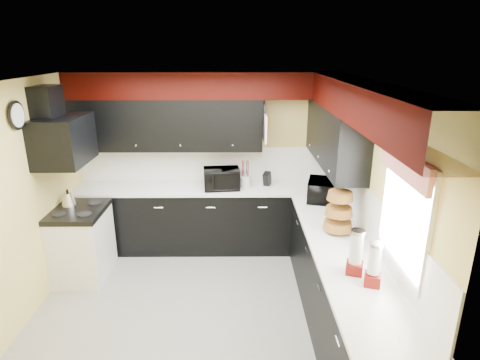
# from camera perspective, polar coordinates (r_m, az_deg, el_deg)

# --- Properties ---
(ground) EXTENTS (3.60, 3.60, 0.00)m
(ground) POSITION_cam_1_polar(r_m,az_deg,el_deg) (4.75, -6.18, -17.92)
(ground) COLOR gray
(ground) RESTS_ON ground
(wall_back) EXTENTS (3.60, 0.06, 2.50)m
(wall_back) POSITION_cam_1_polar(r_m,az_deg,el_deg) (5.84, -4.92, 2.88)
(wall_back) COLOR #E0C666
(wall_back) RESTS_ON ground
(wall_right) EXTENTS (0.06, 3.60, 2.50)m
(wall_right) POSITION_cam_1_polar(r_m,az_deg,el_deg) (4.33, 17.71, -3.60)
(wall_right) COLOR #E0C666
(wall_right) RESTS_ON ground
(wall_left) EXTENTS (0.06, 3.60, 2.50)m
(wall_left) POSITION_cam_1_polar(r_m,az_deg,el_deg) (4.69, -29.23, -3.42)
(wall_left) COLOR #E0C666
(wall_left) RESTS_ON ground
(ceiling) EXTENTS (3.60, 3.60, 0.06)m
(ceiling) POSITION_cam_1_polar(r_m,az_deg,el_deg) (3.85, -7.48, 13.69)
(ceiling) COLOR white
(ceiling) RESTS_ON wall_back
(cab_back) EXTENTS (3.60, 0.60, 0.90)m
(cab_back) POSITION_cam_1_polar(r_m,az_deg,el_deg) (5.82, -4.93, -5.53)
(cab_back) COLOR black
(cab_back) RESTS_ON ground
(cab_right) EXTENTS (0.60, 3.00, 0.90)m
(cab_right) POSITION_cam_1_polar(r_m,az_deg,el_deg) (4.35, 13.98, -15.00)
(cab_right) COLOR black
(cab_right) RESTS_ON ground
(counter_back) EXTENTS (3.62, 0.64, 0.04)m
(counter_back) POSITION_cam_1_polar(r_m,az_deg,el_deg) (5.65, -5.06, -1.17)
(counter_back) COLOR white
(counter_back) RESTS_ON cab_back
(counter_right) EXTENTS (0.64, 3.02, 0.04)m
(counter_right) POSITION_cam_1_polar(r_m,az_deg,el_deg) (4.12, 14.49, -9.51)
(counter_right) COLOR white
(counter_right) RESTS_ON cab_right
(splash_back) EXTENTS (3.60, 0.02, 0.50)m
(splash_back) POSITION_cam_1_polar(r_m,az_deg,el_deg) (5.84, -4.91, 2.28)
(splash_back) COLOR white
(splash_back) RESTS_ON counter_back
(splash_right) EXTENTS (0.02, 3.60, 0.50)m
(splash_right) POSITION_cam_1_polar(r_m,az_deg,el_deg) (4.34, 17.51, -4.33)
(splash_right) COLOR white
(splash_right) RESTS_ON counter_right
(upper_back) EXTENTS (2.60, 0.35, 0.70)m
(upper_back) POSITION_cam_1_polar(r_m,az_deg,el_deg) (5.61, -10.36, 7.77)
(upper_back) COLOR black
(upper_back) RESTS_ON wall_back
(upper_right) EXTENTS (0.35, 1.80, 0.70)m
(upper_right) POSITION_cam_1_polar(r_m,az_deg,el_deg) (4.95, 13.29, 6.19)
(upper_right) COLOR black
(upper_right) RESTS_ON wall_right
(soffit_back) EXTENTS (3.60, 0.36, 0.35)m
(soffit_back) POSITION_cam_1_polar(r_m,az_deg,el_deg) (5.47, -5.38, 13.28)
(soffit_back) COLOR black
(soffit_back) RESTS_ON wall_back
(soffit_right) EXTENTS (0.36, 3.24, 0.35)m
(soffit_right) POSITION_cam_1_polar(r_m,az_deg,el_deg) (3.84, 17.49, 10.38)
(soffit_right) COLOR black
(soffit_right) RESTS_ON wall_right
(stove) EXTENTS (0.60, 0.75, 0.86)m
(stove) POSITION_cam_1_polar(r_m,az_deg,el_deg) (5.50, -21.49, -8.58)
(stove) COLOR white
(stove) RESTS_ON ground
(cooktop) EXTENTS (0.62, 0.77, 0.06)m
(cooktop) POSITION_cam_1_polar(r_m,az_deg,el_deg) (5.32, -22.07, -4.14)
(cooktop) COLOR black
(cooktop) RESTS_ON stove
(hood) EXTENTS (0.50, 0.78, 0.55)m
(hood) POSITION_cam_1_polar(r_m,az_deg,el_deg) (5.08, -23.79, 5.20)
(hood) COLOR black
(hood) RESTS_ON wall_left
(hood_duct) EXTENTS (0.24, 0.40, 0.40)m
(hood_duct) POSITION_cam_1_polar(r_m,az_deg,el_deg) (5.07, -25.77, 9.75)
(hood_duct) COLOR black
(hood_duct) RESTS_ON wall_left
(window) EXTENTS (0.03, 0.86, 0.96)m
(window) POSITION_cam_1_polar(r_m,az_deg,el_deg) (3.43, 22.41, -4.53)
(window) COLOR white
(window) RESTS_ON wall_right
(valance) EXTENTS (0.04, 0.88, 0.20)m
(valance) POSITION_cam_1_polar(r_m,az_deg,el_deg) (3.29, 22.37, 1.89)
(valance) COLOR red
(valance) RESTS_ON wall_right
(pan_top) EXTENTS (0.03, 0.22, 0.40)m
(pan_top) POSITION_cam_1_polar(r_m,az_deg,el_deg) (5.43, 3.45, 9.84)
(pan_top) COLOR black
(pan_top) RESTS_ON upper_back
(pan_mid) EXTENTS (0.03, 0.28, 0.46)m
(pan_mid) POSITION_cam_1_polar(r_m,az_deg,el_deg) (5.34, 3.49, 6.98)
(pan_mid) COLOR black
(pan_mid) RESTS_ON upper_back
(pan_low) EXTENTS (0.03, 0.24, 0.42)m
(pan_low) POSITION_cam_1_polar(r_m,az_deg,el_deg) (5.60, 3.31, 7.20)
(pan_low) COLOR black
(pan_low) RESTS_ON upper_back
(cut_board) EXTENTS (0.03, 0.26, 0.35)m
(cut_board) POSITION_cam_1_polar(r_m,az_deg,el_deg) (5.22, 3.69, 7.25)
(cut_board) COLOR white
(cut_board) RESTS_ON upper_back
(baskets) EXTENTS (0.27, 0.27, 0.50)m
(baskets) POSITION_cam_1_polar(r_m,az_deg,el_deg) (4.32, 13.88, -4.29)
(baskets) COLOR brown
(baskets) RESTS_ON upper_right
(clock) EXTENTS (0.03, 0.30, 0.30)m
(clock) POSITION_cam_1_polar(r_m,az_deg,el_deg) (4.67, -29.21, 8.03)
(clock) COLOR black
(clock) RESTS_ON wall_left
(deco_plate) EXTENTS (0.03, 0.24, 0.24)m
(deco_plate) POSITION_cam_1_polar(r_m,az_deg,el_deg) (3.74, 20.36, 8.72)
(deco_plate) COLOR white
(deco_plate) RESTS_ON wall_right
(toaster_oven) EXTENTS (0.52, 0.45, 0.28)m
(toaster_oven) POSITION_cam_1_polar(r_m,az_deg,el_deg) (5.52, -2.62, 0.17)
(toaster_oven) COLOR black
(toaster_oven) RESTS_ON counter_back
(microwave) EXTENTS (0.42, 0.53, 0.26)m
(microwave) POSITION_cam_1_polar(r_m,az_deg,el_deg) (5.21, 11.42, -1.41)
(microwave) COLOR black
(microwave) RESTS_ON counter_right
(utensil_crock) EXTENTS (0.18, 0.18, 0.15)m
(utensil_crock) POSITION_cam_1_polar(r_m,az_deg,el_deg) (5.59, 0.74, -0.24)
(utensil_crock) COLOR silver
(utensil_crock) RESTS_ON counter_back
(knife_block) EXTENTS (0.13, 0.15, 0.19)m
(knife_block) POSITION_cam_1_polar(r_m,az_deg,el_deg) (5.66, 3.88, 0.15)
(knife_block) COLOR black
(knife_block) RESTS_ON counter_back
(kettle) EXTENTS (0.19, 0.19, 0.16)m
(kettle) POSITION_cam_1_polar(r_m,az_deg,el_deg) (5.45, -23.23, -2.52)
(kettle) COLOR silver
(kettle) RESTS_ON cooktop
(dispenser_a) EXTENTS (0.18, 0.18, 0.38)m
(dispenser_a) POSITION_cam_1_polar(r_m,az_deg,el_deg) (3.62, 16.15, -10.02)
(dispenser_a) COLOR #590F0B
(dispenser_a) RESTS_ON counter_right
(dispenser_b) EXTENTS (0.16, 0.16, 0.35)m
(dispenser_b) POSITION_cam_1_polar(r_m,az_deg,el_deg) (3.50, 18.49, -11.57)
(dispenser_b) COLOR #6F0200
(dispenser_b) RESTS_ON counter_right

